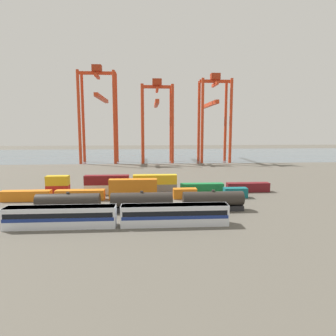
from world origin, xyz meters
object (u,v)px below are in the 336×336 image
Objects in this scene: shipping_container_2 at (133,194)px; shipping_container_6 at (58,190)px; freight_tank_row at (142,202)px; shipping_container_0 at (26,196)px; shipping_container_1 at (80,195)px; gantry_crane_east at (213,110)px; gantry_crane_central at (157,112)px; shipping_container_10 at (155,189)px; passenger_train at (118,215)px; gantry_crane_west at (99,105)px.

shipping_container_2 and shipping_container_6 have the same top height.
freight_tank_row is 3.68× the size of shipping_container_0.
gantry_crane_east is at bearing 58.93° from shipping_container_1.
shipping_container_6 is (-23.22, 18.37, -0.88)m from freight_tank_row.
gantry_crane_central is (35.36, 86.92, 25.38)m from shipping_container_0.
shipping_container_10 is 0.26× the size of gantry_crane_east.
passenger_train is at bearing -55.56° from shipping_container_6.
shipping_container_0 is 112.98m from gantry_crane_east.
gantry_crane_central is (3.10, 80.15, 25.38)m from shipping_container_10.
shipping_container_0 is 0.26× the size of gantry_crane_east.
shipping_container_0 is 1.00× the size of shipping_container_1.
shipping_container_10 is at bearing -71.08° from gantry_crane_west.
shipping_container_2 is at bearing 0.00° from shipping_container_1.
gantry_crane_central reaches higher than shipping_container_2.
shipping_container_0 is at bearing -112.14° from gantry_crane_central.
shipping_container_1 is at bearing 143.56° from freight_tank_row.
shipping_container_10 is (7.38, 27.87, -0.84)m from passenger_train.
shipping_container_1 is at bearing 0.00° from shipping_container_0.
shipping_container_1 is 1.00× the size of shipping_container_2.
gantry_crane_central reaches higher than shipping_container_10.
passenger_train is at bearing -94.51° from shipping_container_2.
shipping_container_0 is at bearing 158.19° from freight_tank_row.
shipping_container_6 is (-7.51, 6.77, 0.00)m from shipping_container_1.
freight_tank_row is at bearing -110.50° from gantry_crane_east.
shipping_container_2 is 0.26× the size of gantry_crane_east.
gantry_crane_west reaches higher than passenger_train.
freight_tank_row is at bearing -76.18° from gantry_crane_west.
gantry_crane_east reaches higher than shipping_container_1.
gantry_crane_central reaches higher than passenger_train.
gantry_crane_east is at bearing 67.30° from shipping_container_10.
shipping_container_2 is 8.86m from shipping_container_10.
gantry_crane_central is 0.93× the size of gantry_crane_east.
freight_tank_row is at bearing -100.11° from shipping_container_10.
passenger_train reaches higher than shipping_container_6.
shipping_container_1 is 20.16m from shipping_container_10.
gantry_crane_central is at bearing 75.74° from shipping_container_1.
shipping_container_0 and shipping_container_1 have the same top height.
shipping_container_0 is 0.24× the size of gantry_crane_west.
shipping_container_6 is 104.37m from gantry_crane_east.
gantry_crane_west is at bearing 108.92° from shipping_container_10.
passenger_train is 111.27m from gantry_crane_central.
freight_tank_row is 101.72m from gantry_crane_central.
shipping_container_6 is 26.49m from shipping_container_10.
shipping_container_0 is 13.27m from shipping_container_1.
freight_tank_row is (4.10, 9.50, 0.04)m from passenger_train.
gantry_crane_central is at bearing 87.78° from shipping_container_10.
shipping_container_10 is 91.65m from gantry_crane_east.
passenger_train is 33.81m from shipping_container_6.
passenger_train is 119.14m from gantry_crane_east.
gantry_crane_west is (-27.63, 80.60, 28.80)m from shipping_container_10.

